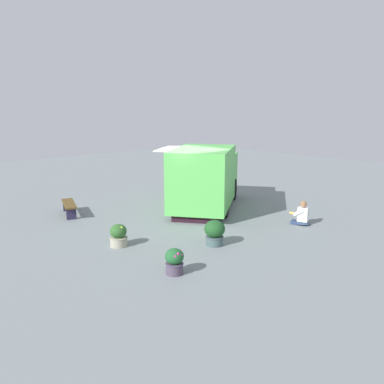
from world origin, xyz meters
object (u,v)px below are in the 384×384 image
object	(u,v)px
food_truck	(206,179)
planter_flowering_far	(215,232)
person_customer	(302,215)
planter_flowering_near	(174,261)
plaza_bench	(69,206)
planter_flowering_side	(119,236)

from	to	relation	value
food_truck	planter_flowering_far	bearing A→B (deg)	138.09
person_customer	planter_flowering_near	xyz separation A→B (m)	(-0.14, 5.87, 0.01)
plaza_bench	planter_flowering_far	bearing A→B (deg)	-165.63
person_customer	plaza_bench	size ratio (longest dim) A/B	0.50
food_truck	plaza_bench	xyz separation A→B (m)	(2.67, 4.52, -0.82)
plaza_bench	planter_flowering_side	bearing A→B (deg)	172.49
food_truck	planter_flowering_near	distance (m)	6.65
planter_flowering_side	plaza_bench	distance (m)	4.20
planter_flowering_near	planter_flowering_side	xyz separation A→B (m)	(2.59, -0.11, -0.01)
food_truck	planter_flowering_far	distance (m)	4.53
food_truck	person_customer	world-z (taller)	food_truck
food_truck	person_customer	size ratio (longest dim) A/B	6.38
planter_flowering_near	plaza_bench	bearing A→B (deg)	-5.58
planter_flowering_near	planter_flowering_side	world-z (taller)	planter_flowering_side
person_customer	planter_flowering_near	distance (m)	5.87
food_truck	planter_flowering_side	size ratio (longest dim) A/B	8.15
person_customer	planter_flowering_side	bearing A→B (deg)	66.94
person_customer	planter_flowering_far	world-z (taller)	person_customer
planter_flowering_far	plaza_bench	world-z (taller)	planter_flowering_far
planter_flowering_near	planter_flowering_side	bearing A→B (deg)	-2.46
person_customer	planter_flowering_side	size ratio (longest dim) A/B	1.28
person_customer	planter_flowering_side	xyz separation A→B (m)	(2.45, 5.76, -0.00)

